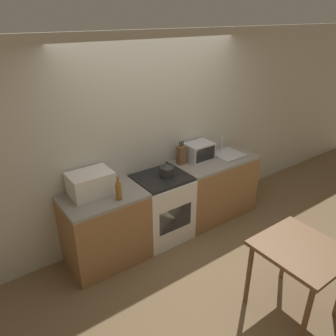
{
  "coord_description": "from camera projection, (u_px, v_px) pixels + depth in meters",
  "views": [
    {
      "loc": [
        -2.22,
        -2.31,
        2.77
      ],
      "look_at": [
        -0.1,
        0.61,
        1.05
      ],
      "focal_mm": 35.0,
      "sensor_mm": 36.0,
      "label": 1
    }
  ],
  "objects": [
    {
      "name": "dining_table",
      "position": [
        300.0,
        257.0,
        3.12
      ],
      "size": [
        0.72,
        0.77,
        0.78
      ],
      "color": "brown",
      "rests_on": "ground_plane"
    },
    {
      "name": "microwave",
      "position": [
        91.0,
        183.0,
        3.68
      ],
      "size": [
        0.48,
        0.34,
        0.26
      ],
      "color": "silver",
      "rests_on": "counter_left_run"
    },
    {
      "name": "kettle",
      "position": [
        167.0,
        170.0,
        4.1
      ],
      "size": [
        0.18,
        0.18,
        0.2
      ],
      "color": "#2D2D2D",
      "rests_on": "stove_range"
    },
    {
      "name": "wall_back",
      "position": [
        155.0,
        137.0,
        4.27
      ],
      "size": [
        10.0,
        0.06,
        2.6
      ],
      "color": "beige",
      "rests_on": "ground_plane"
    },
    {
      "name": "ground_plane",
      "position": [
        203.0,
        259.0,
        4.06
      ],
      "size": [
        16.0,
        16.0,
        0.0
      ],
      "primitive_type": "plane",
      "color": "brown"
    },
    {
      "name": "bottle",
      "position": [
        119.0,
        191.0,
        3.58
      ],
      "size": [
        0.07,
        0.07,
        0.28
      ],
      "color": "olive",
      "rests_on": "counter_left_run"
    },
    {
      "name": "counter_right_run",
      "position": [
        214.0,
        187.0,
        4.81
      ],
      "size": [
        1.21,
        0.62,
        0.9
      ],
      "color": "olive",
      "rests_on": "ground_plane"
    },
    {
      "name": "knife_block",
      "position": [
        181.0,
        155.0,
        4.42
      ],
      "size": [
        0.11,
        0.09,
        0.33
      ],
      "color": "brown",
      "rests_on": "counter_right_run"
    },
    {
      "name": "stove_range",
      "position": [
        162.0,
        207.0,
        4.31
      ],
      "size": [
        0.68,
        0.62,
        0.9
      ],
      "color": "silver",
      "rests_on": "ground_plane"
    },
    {
      "name": "sink_basin",
      "position": [
        228.0,
        154.0,
        4.74
      ],
      "size": [
        0.4,
        0.39,
        0.24
      ],
      "color": "silver",
      "rests_on": "counter_right_run"
    },
    {
      "name": "counter_left_run",
      "position": [
        106.0,
        228.0,
        3.88
      ],
      "size": [
        0.94,
        0.62,
        0.9
      ],
      "color": "olive",
      "rests_on": "ground_plane"
    },
    {
      "name": "toaster_oven",
      "position": [
        199.0,
        151.0,
        4.56
      ],
      "size": [
        0.38,
        0.29,
        0.24
      ],
      "color": "silver",
      "rests_on": "counter_right_run"
    }
  ]
}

